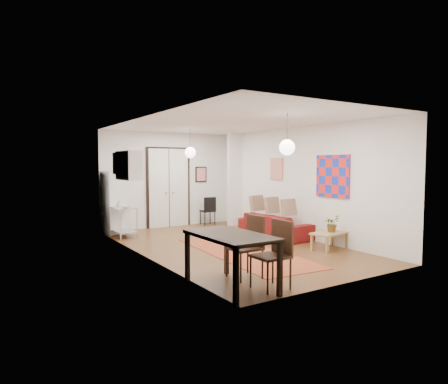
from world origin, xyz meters
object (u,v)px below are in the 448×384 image
kitchen_counter (123,218)px  black_side_chair (206,208)px  coffee_table (330,234)px  fridge (116,202)px  sofa (275,226)px  dining_chair_far (266,248)px  dining_table (231,240)px  dining_chair_near (241,241)px

kitchen_counter → black_side_chair: bearing=11.8°
coffee_table → fridge: 5.85m
sofa → black_side_chair: size_ratio=2.35×
sofa → black_side_chair: bearing=3.8°
kitchen_counter → dining_chair_far: bearing=-85.6°
dining_chair_far → coffee_table: bearing=115.3°
black_side_chair → dining_chair_far: bearing=72.9°
fridge → dining_chair_far: size_ratio=1.65×
dining_table → black_side_chair: 6.64m
fridge → sofa: bearing=-48.0°
sofa → kitchen_counter: bearing=51.8°
dining_chair_near → black_side_chair: size_ratio=1.18×
dining_table → black_side_chair: (2.95, 5.95, -0.24)m
sofa → dining_chair_far: 4.36m
kitchen_counter → dining_chair_far: (0.51, -5.52, 0.12)m
sofa → dining_table: (-3.38, -3.02, 0.45)m
kitchen_counter → fridge: (0.00, 0.58, 0.38)m
sofa → dining_chair_far: dining_chair_far is taller
dining_chair_near → black_side_chair: bearing=155.8°
sofa → dining_chair_near: dining_chair_near is taller
fridge → dining_table: fridge is taller
kitchen_counter → dining_chair_near: bearing=-84.8°
coffee_table → black_side_chair: size_ratio=1.08×
fridge → coffee_table: bearing=-61.8°
fridge → dining_table: size_ratio=1.13×
kitchen_counter → dining_chair_near: 4.85m
coffee_table → dining_chair_far: dining_chair_far is taller
fridge → dining_table: (0.00, -5.86, -0.11)m
fridge → dining_chair_near: size_ratio=1.65×
dining_chair_near → black_side_chair: (2.44, 5.49, -0.09)m
sofa → kitchen_counter: size_ratio=2.02×
kitchen_counter → black_side_chair: black_side_chair is taller
coffee_table → black_side_chair: 4.81m
dining_table → black_side_chair: size_ratio=1.73×
dining_chair_far → kitchen_counter: bearing=-175.0°
fridge → dining_chair_far: bearing=-93.2°
fridge → kitchen_counter: bearing=-98.0°
fridge → dining_chair_far: fridge is taller
kitchen_counter → fridge: size_ratio=0.60×
dining_table → coffee_table: bearing=18.6°
fridge → black_side_chair: size_ratio=1.95×
kitchen_counter → dining_chair_far: size_ratio=0.99×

